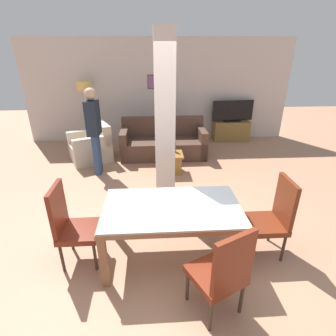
{
  "coord_description": "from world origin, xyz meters",
  "views": [
    {
      "loc": [
        -0.21,
        -2.59,
        2.41
      ],
      "look_at": [
        0.0,
        0.76,
        0.88
      ],
      "focal_mm": 28.0,
      "sensor_mm": 36.0,
      "label": 1
    }
  ],
  "objects_px": {
    "sofa": "(163,144)",
    "coffee_table": "(169,163)",
    "dining_table": "(172,217)",
    "dining_chair_head_right": "(273,216)",
    "floor_lamp": "(85,91)",
    "tv_stand": "(231,131)",
    "tv_screen": "(233,111)",
    "dining_chair_head_left": "(71,223)",
    "bottle": "(174,146)",
    "standing_person": "(94,126)",
    "dining_chair_near_right": "(223,271)",
    "armchair": "(92,148)"
  },
  "relations": [
    {
      "from": "coffee_table",
      "to": "sofa",
      "type": "bearing_deg",
      "value": 94.98
    },
    {
      "from": "floor_lamp",
      "to": "sofa",
      "type": "bearing_deg",
      "value": -26.32
    },
    {
      "from": "tv_stand",
      "to": "standing_person",
      "type": "xyz_separation_m",
      "value": [
        -3.39,
        -1.98,
        0.74
      ]
    },
    {
      "from": "tv_screen",
      "to": "coffee_table",
      "type": "bearing_deg",
      "value": 41.95
    },
    {
      "from": "dining_table",
      "to": "bottle",
      "type": "bearing_deg",
      "value": 84.65
    },
    {
      "from": "dining_chair_head_right",
      "to": "floor_lamp",
      "type": "distance_m",
      "value": 5.5
    },
    {
      "from": "bottle",
      "to": "standing_person",
      "type": "bearing_deg",
      "value": -177.56
    },
    {
      "from": "bottle",
      "to": "tv_stand",
      "type": "height_order",
      "value": "bottle"
    },
    {
      "from": "coffee_table",
      "to": "dining_chair_head_right",
      "type": "bearing_deg",
      "value": -65.85
    },
    {
      "from": "dining_chair_head_left",
      "to": "armchair",
      "type": "height_order",
      "value": "dining_chair_head_left"
    },
    {
      "from": "tv_screen",
      "to": "floor_lamp",
      "type": "relative_size",
      "value": 0.69
    },
    {
      "from": "dining_chair_near_right",
      "to": "floor_lamp",
      "type": "relative_size",
      "value": 0.62
    },
    {
      "from": "dining_chair_head_left",
      "to": "tv_screen",
      "type": "relative_size",
      "value": 0.9
    },
    {
      "from": "dining_chair_head_right",
      "to": "tv_stand",
      "type": "xyz_separation_m",
      "value": [
        0.78,
        4.51,
        -0.27
      ]
    },
    {
      "from": "bottle",
      "to": "standing_person",
      "type": "relative_size",
      "value": 0.17
    },
    {
      "from": "dining_table",
      "to": "dining_chair_near_right",
      "type": "relative_size",
      "value": 1.57
    },
    {
      "from": "dining_chair_head_left",
      "to": "tv_stand",
      "type": "height_order",
      "value": "dining_chair_head_left"
    },
    {
      "from": "tv_screen",
      "to": "floor_lamp",
      "type": "height_order",
      "value": "floor_lamp"
    },
    {
      "from": "dining_chair_head_left",
      "to": "dining_chair_head_right",
      "type": "bearing_deg",
      "value": 90.0
    },
    {
      "from": "dining_table",
      "to": "dining_chair_head_right",
      "type": "bearing_deg",
      "value": 0.0
    },
    {
      "from": "dining_chair_head_right",
      "to": "standing_person",
      "type": "height_order",
      "value": "standing_person"
    },
    {
      "from": "dining_chair_head_left",
      "to": "floor_lamp",
      "type": "height_order",
      "value": "floor_lamp"
    },
    {
      "from": "bottle",
      "to": "standing_person",
      "type": "distance_m",
      "value": 1.67
    },
    {
      "from": "coffee_table",
      "to": "dining_table",
      "type": "bearing_deg",
      "value": -93.2
    },
    {
      "from": "coffee_table",
      "to": "tv_screen",
      "type": "distance_m",
      "value": 2.85
    },
    {
      "from": "sofa",
      "to": "coffee_table",
      "type": "bearing_deg",
      "value": 94.98
    },
    {
      "from": "dining_chair_head_right",
      "to": "dining_chair_head_left",
      "type": "xyz_separation_m",
      "value": [
        -2.44,
        0.0,
        0.0
      ]
    },
    {
      "from": "sofa",
      "to": "standing_person",
      "type": "height_order",
      "value": "standing_person"
    },
    {
      "from": "dining_chair_near_right",
      "to": "dining_table",
      "type": "bearing_deg",
      "value": 90.0
    },
    {
      "from": "standing_person",
      "to": "coffee_table",
      "type": "bearing_deg",
      "value": 90.0
    },
    {
      "from": "dining_chair_head_left",
      "to": "dining_chair_near_right",
      "type": "distance_m",
      "value": 1.8
    },
    {
      "from": "dining_chair_near_right",
      "to": "tv_screen",
      "type": "xyz_separation_m",
      "value": [
        1.63,
        5.34,
        0.29
      ]
    },
    {
      "from": "armchair",
      "to": "standing_person",
      "type": "xyz_separation_m",
      "value": [
        0.27,
        -0.74,
        0.72
      ]
    },
    {
      "from": "dining_chair_near_right",
      "to": "sofa",
      "type": "distance_m",
      "value": 4.31
    },
    {
      "from": "sofa",
      "to": "floor_lamp",
      "type": "distance_m",
      "value": 2.45
    },
    {
      "from": "sofa",
      "to": "tv_screen",
      "type": "distance_m",
      "value": 2.3
    },
    {
      "from": "coffee_table",
      "to": "standing_person",
      "type": "xyz_separation_m",
      "value": [
        -1.49,
        0.06,
        0.8
      ]
    },
    {
      "from": "dining_chair_head_right",
      "to": "coffee_table",
      "type": "bearing_deg",
      "value": 24.15
    },
    {
      "from": "floor_lamp",
      "to": "standing_person",
      "type": "height_order",
      "value": "standing_person"
    },
    {
      "from": "dining_chair_near_right",
      "to": "standing_person",
      "type": "xyz_separation_m",
      "value": [
        -1.76,
        3.36,
        0.47
      ]
    },
    {
      "from": "dining_table",
      "to": "floor_lamp",
      "type": "distance_m",
      "value": 4.89
    },
    {
      "from": "dining_chair_head_right",
      "to": "coffee_table",
      "type": "xyz_separation_m",
      "value": [
        -1.11,
        2.47,
        -0.33
      ]
    },
    {
      "from": "dining_chair_head_right",
      "to": "bottle",
      "type": "xyz_separation_m",
      "value": [
        -1.0,
        2.6,
        -0.01
      ]
    },
    {
      "from": "dining_chair_head_left",
      "to": "bottle",
      "type": "relative_size",
      "value": 3.45
    },
    {
      "from": "bottle",
      "to": "standing_person",
      "type": "xyz_separation_m",
      "value": [
        -1.6,
        -0.07,
        0.48
      ]
    },
    {
      "from": "dining_chair_head_right",
      "to": "sofa",
      "type": "xyz_separation_m",
      "value": [
        -1.19,
        3.46,
        -0.25
      ]
    },
    {
      "from": "dining_chair_head_left",
      "to": "tv_stand",
      "type": "xyz_separation_m",
      "value": [
        3.22,
        4.51,
        -0.27
      ]
    },
    {
      "from": "tv_screen",
      "to": "standing_person",
      "type": "xyz_separation_m",
      "value": [
        -3.39,
        -1.98,
        0.18
      ]
    },
    {
      "from": "tv_stand",
      "to": "tv_screen",
      "type": "distance_m",
      "value": 0.56
    },
    {
      "from": "coffee_table",
      "to": "tv_stand",
      "type": "height_order",
      "value": "tv_stand"
    }
  ]
}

